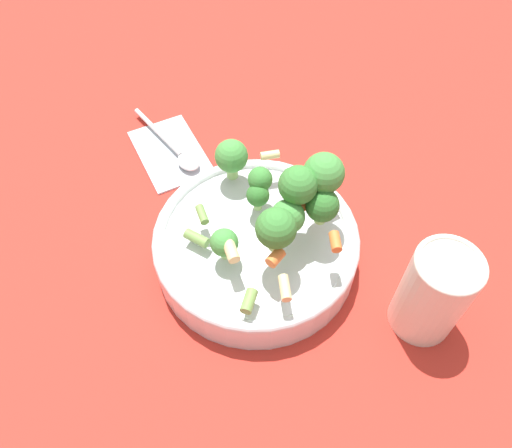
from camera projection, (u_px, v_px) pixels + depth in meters
name	position (u px, v px, depth m)	size (l,w,h in m)	color
ground_plane	(256.00, 257.00, 0.60)	(3.00, 3.00, 0.00)	#B72D23
bowl	(256.00, 245.00, 0.58)	(0.24, 0.24, 0.05)	silver
pasta_salad	(282.00, 197.00, 0.52)	(0.21, 0.18, 0.10)	#8CB766
cup	(434.00, 292.00, 0.50)	(0.07, 0.07, 0.12)	silver
napkin	(170.00, 152.00, 0.70)	(0.14, 0.10, 0.01)	#B2BCC6
spoon	(176.00, 150.00, 0.69)	(0.15, 0.07, 0.01)	silver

